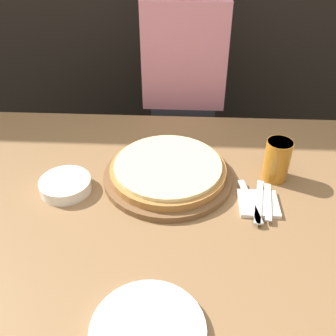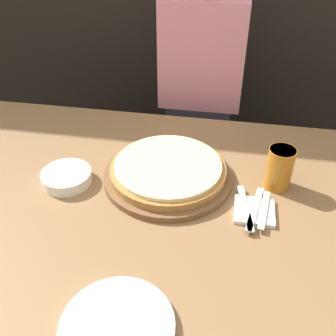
{
  "view_description": "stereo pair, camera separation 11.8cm",
  "coord_description": "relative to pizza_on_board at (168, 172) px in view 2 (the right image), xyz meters",
  "views": [
    {
      "loc": [
        0.1,
        -0.81,
        1.52
      ],
      "look_at": [
        0.05,
        0.13,
        0.82
      ],
      "focal_mm": 42.0,
      "sensor_mm": 36.0,
      "label": 1
    },
    {
      "loc": [
        0.21,
        -0.8,
        1.52
      ],
      "look_at": [
        0.05,
        0.13,
        0.82
      ],
      "focal_mm": 42.0,
      "sensor_mm": 36.0,
      "label": 2
    }
  ],
  "objects": [
    {
      "name": "spoon",
      "position": [
        0.29,
        -0.11,
        -0.01
      ],
      "size": [
        0.04,
        0.16,
        0.0
      ],
      "color": "silver",
      "rests_on": "napkin_stack"
    },
    {
      "name": "fork",
      "position": [
        0.24,
        -0.11,
        -0.01
      ],
      "size": [
        0.05,
        0.18,
        0.0
      ],
      "color": "silver",
      "rests_on": "napkin_stack"
    },
    {
      "name": "beer_glass",
      "position": [
        0.32,
        0.02,
        0.04
      ],
      "size": [
        0.08,
        0.08,
        0.13
      ],
      "color": "#B7701E",
      "rests_on": "dining_table"
    },
    {
      "name": "pizza_on_board",
      "position": [
        0.0,
        0.0,
        0.0
      ],
      "size": [
        0.39,
        0.39,
        0.06
      ],
      "color": "brown",
      "rests_on": "dining_table"
    },
    {
      "name": "side_bowl",
      "position": [
        -0.3,
        -0.07,
        -0.01
      ],
      "size": [
        0.15,
        0.15,
        0.04
      ],
      "color": "white",
      "rests_on": "dining_table"
    },
    {
      "name": "diner_person",
      "position": [
        0.04,
        0.58,
        -0.1
      ],
      "size": [
        0.33,
        0.21,
        1.39
      ],
      "color": "#33333D",
      "rests_on": "ground_plane"
    },
    {
      "name": "dinner_plate",
      "position": [
        -0.02,
        -0.51,
        -0.02
      ],
      "size": [
        0.24,
        0.24,
        0.02
      ],
      "color": "white",
      "rests_on": "dining_table"
    },
    {
      "name": "dinner_knife",
      "position": [
        0.26,
        -0.11,
        -0.01
      ],
      "size": [
        0.05,
        0.18,
        0.0
      ],
      "color": "silver",
      "rests_on": "napkin_stack"
    },
    {
      "name": "dining_table",
      "position": [
        -0.05,
        -0.13,
        -0.42
      ],
      "size": [
        1.47,
        1.05,
        0.78
      ],
      "color": "olive",
      "rests_on": "ground_plane"
    },
    {
      "name": "napkin_stack",
      "position": [
        0.26,
        -0.11,
        -0.02
      ],
      "size": [
        0.11,
        0.11,
        0.01
      ],
      "color": "silver",
      "rests_on": "dining_table"
    }
  ]
}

